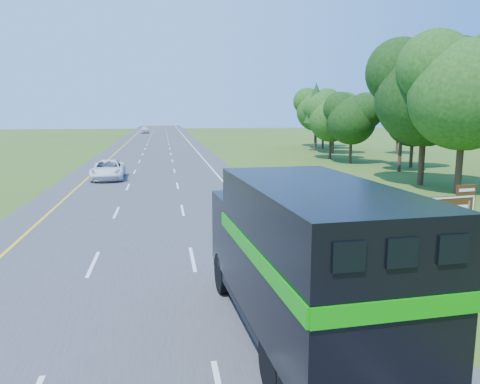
{
  "coord_description": "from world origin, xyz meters",
  "views": [
    {
      "loc": [
        0.84,
        -6.19,
        5.6
      ],
      "look_at": [
        4.71,
        17.33,
        1.47
      ],
      "focal_mm": 35.0,
      "sensor_mm": 36.0,
      "label": 1
    }
  ],
  "objects": [
    {
      "name": "exit_sign",
      "position": [
        9.75,
        7.0,
        2.14
      ],
      "size": [
        1.94,
        0.32,
        3.3
      ],
      "rotation": [
        0.0,
        0.0,
        0.14
      ],
      "color": "gray",
      "rests_on": "ground"
    },
    {
      "name": "road",
      "position": [
        0.0,
        50.0,
        0.02
      ],
      "size": [
        15.0,
        260.0,
        0.04
      ],
      "primitive_type": "cube",
      "color": "#38383A",
      "rests_on": "ground"
    },
    {
      "name": "tree_wall_right",
      "position": [
        26.0,
        30.0,
        6.0
      ],
      "size": [
        16.0,
        100.0,
        12.0
      ],
      "primitive_type": null,
      "color": "#19360E",
      "rests_on": "ground"
    },
    {
      "name": "lane_markings",
      "position": [
        0.0,
        50.0,
        0.04
      ],
      "size": [
        11.15,
        260.0,
        0.01
      ],
      "color": "yellow",
      "rests_on": "road"
    },
    {
      "name": "white_suv",
      "position": [
        -3.71,
        33.52,
        0.82
      ],
      "size": [
        2.74,
        5.67,
        1.56
      ],
      "primitive_type": "imported",
      "rotation": [
        0.0,
        0.0,
        0.03
      ],
      "color": "white",
      "rests_on": "road"
    },
    {
      "name": "horse_truck",
      "position": [
        4.0,
        3.94,
        2.19
      ],
      "size": [
        3.37,
        9.24,
        4.02
      ],
      "rotation": [
        0.0,
        0.0,
        0.06
      ],
      "color": "black",
      "rests_on": "road"
    },
    {
      "name": "far_car",
      "position": [
        -3.71,
        116.15,
        0.88
      ],
      "size": [
        2.38,
        5.07,
        1.68
      ],
      "primitive_type": "imported",
      "rotation": [
        0.0,
        0.0,
        0.08
      ],
      "color": "silver",
      "rests_on": "road"
    },
    {
      "name": "delineator",
      "position": [
        9.98,
        7.77,
        0.54
      ],
      "size": [
        0.08,
        0.05,
        1.0
      ],
      "color": "orange",
      "rests_on": "ground"
    }
  ]
}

